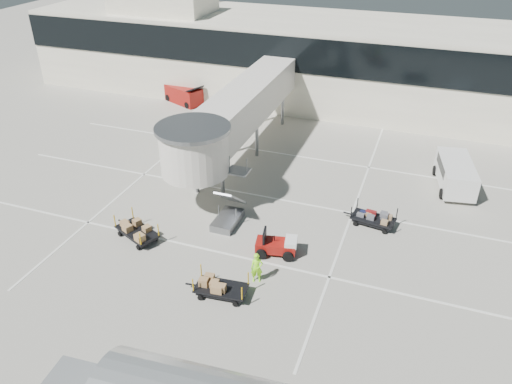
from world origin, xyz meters
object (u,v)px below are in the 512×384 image
baggage_tug (277,245)px  box_cart_near (220,287)px  suitcase_cart (372,218)px  belt_loader (184,95)px  box_cart_far (139,232)px  minivan (455,172)px  ground_worker (257,268)px

baggage_tug → box_cart_near: bearing=-122.4°
suitcase_cart → belt_loader: size_ratio=0.70×
box_cart_near → suitcase_cart: bearing=49.6°
suitcase_cart → box_cart_far: size_ratio=0.97×
box_cart_near → minivan: minivan is taller
baggage_tug → box_cart_far: baggage_tug is taller
baggage_tug → ground_worker: ground_worker is taller
minivan → suitcase_cart: bearing=-134.6°
box_cart_far → ground_worker: size_ratio=1.94×
baggage_tug → box_cart_far: bearing=179.3°
box_cart_near → minivan: (11.37, 16.46, 0.69)m
ground_worker → box_cart_near: bearing=-152.6°
box_cart_far → ground_worker: (8.17, -1.19, 0.39)m
suitcase_cart → box_cart_near: size_ratio=1.00×
suitcase_cart → ground_worker: size_ratio=1.88×
belt_loader → minivan: bearing=5.6°
suitcase_cart → box_cart_near: bearing=-116.3°
suitcase_cart → minivan: (4.82, 7.05, 0.73)m
suitcase_cart → ground_worker: bearing=-115.0°
suitcase_cart → belt_loader: belt_loader is taller
ground_worker → belt_loader: bearing=102.7°
box_cart_near → ground_worker: bearing=44.1°
ground_worker → box_cart_far: bearing=149.5°
suitcase_cart → minivan: minivan is taller
baggage_tug → minivan: (9.63, 12.00, 0.63)m
belt_loader → box_cart_far: bearing=-45.4°
baggage_tug → box_cart_far: (-8.45, -1.56, -0.06)m
box_cart_near → minivan: 20.01m
box_cart_far → minivan: minivan is taller
box_cart_far → belt_loader: 23.96m
suitcase_cart → ground_worker: ground_worker is taller
baggage_tug → ground_worker: bearing=-107.0°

